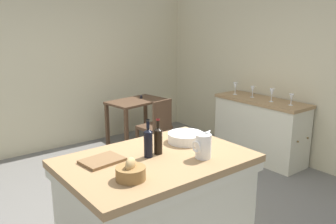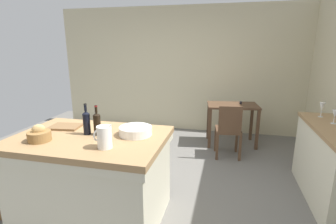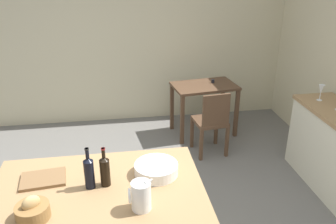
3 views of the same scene
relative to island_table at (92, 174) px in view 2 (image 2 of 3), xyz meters
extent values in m
plane|color=#66635E|center=(0.30, 0.66, -0.49)|extent=(6.76, 6.76, 0.00)
cube|color=beige|center=(0.30, 3.26, 0.81)|extent=(5.32, 0.12, 2.60)
cube|color=#99754C|center=(0.00, 0.00, 0.39)|extent=(1.52, 1.03, 0.06)
cube|color=beige|center=(0.00, 0.00, 0.32)|extent=(1.50, 1.01, 0.08)
cube|color=beige|center=(0.00, 0.00, -0.07)|extent=(1.44, 0.95, 0.86)
cube|color=beige|center=(2.56, 0.91, -0.06)|extent=(0.49, 1.37, 0.86)
cube|color=#513826|center=(1.43, 2.52, 0.25)|extent=(0.97, 0.67, 0.04)
cube|color=#513826|center=(1.05, 2.22, -0.13)|extent=(0.06, 0.06, 0.73)
cube|color=#513826|center=(1.88, 2.33, -0.13)|extent=(0.06, 0.06, 0.73)
cube|color=#513826|center=(0.99, 2.71, -0.13)|extent=(0.06, 0.06, 0.73)
cube|color=#513826|center=(1.81, 2.82, -0.13)|extent=(0.06, 0.06, 0.73)
cylinder|color=black|center=(1.57, 2.59, 0.29)|extent=(0.04, 0.04, 0.05)
cube|color=#513826|center=(1.37, 1.95, -0.04)|extent=(0.45, 0.45, 0.04)
cube|color=#513826|center=(1.39, 1.77, 0.19)|extent=(0.36, 0.08, 0.42)
cube|color=#513826|center=(1.53, 2.15, -0.28)|extent=(0.04, 0.04, 0.43)
cube|color=#513826|center=(1.17, 2.10, -0.28)|extent=(0.04, 0.04, 0.43)
cube|color=#513826|center=(1.57, 1.79, -0.28)|extent=(0.04, 0.04, 0.43)
cube|color=#513826|center=(1.21, 1.74, -0.28)|extent=(0.04, 0.04, 0.43)
cylinder|color=white|center=(0.30, -0.24, 0.52)|extent=(0.13, 0.13, 0.20)
cone|color=white|center=(0.35, -0.24, 0.63)|extent=(0.07, 0.04, 0.06)
torus|color=white|center=(0.22, -0.24, 0.53)|extent=(0.02, 0.10, 0.10)
cylinder|color=white|center=(0.44, 0.14, 0.47)|extent=(0.33, 0.33, 0.09)
cylinder|color=olive|center=(-0.39, -0.23, 0.47)|extent=(0.21, 0.21, 0.09)
ellipsoid|color=tan|center=(-0.39, -0.23, 0.54)|extent=(0.13, 0.12, 0.10)
cube|color=brown|center=(-0.40, 0.18, 0.44)|extent=(0.34, 0.27, 0.02)
cylinder|color=black|center=(0.06, 0.06, 0.53)|extent=(0.07, 0.07, 0.21)
cone|color=black|center=(0.06, 0.06, 0.64)|extent=(0.07, 0.07, 0.02)
cylinder|color=black|center=(0.06, 0.06, 0.69)|extent=(0.03, 0.03, 0.07)
cylinder|color=maroon|center=(0.06, 0.06, 0.72)|extent=(0.03, 0.03, 0.01)
cylinder|color=black|center=(-0.05, 0.05, 0.53)|extent=(0.07, 0.07, 0.22)
cone|color=black|center=(-0.05, 0.05, 0.65)|extent=(0.07, 0.07, 0.03)
cylinder|color=black|center=(-0.05, 0.05, 0.71)|extent=(0.03, 0.03, 0.08)
cylinder|color=black|center=(-0.05, 0.05, 0.74)|extent=(0.03, 0.03, 0.01)
cylinder|color=white|center=(2.57, 1.09, 0.41)|extent=(0.06, 0.06, 0.00)
cylinder|color=white|center=(2.57, 1.09, 0.45)|extent=(0.01, 0.01, 0.07)
cone|color=white|center=(2.57, 1.09, 0.53)|extent=(0.07, 0.07, 0.10)
cylinder|color=white|center=(2.52, 1.39, 0.41)|extent=(0.06, 0.06, 0.00)
cylinder|color=white|center=(2.52, 1.39, 0.45)|extent=(0.01, 0.01, 0.08)
cone|color=white|center=(2.52, 1.39, 0.55)|extent=(0.07, 0.07, 0.11)
cylinder|color=olive|center=(-1.00, -0.16, -0.34)|extent=(0.31, 0.31, 0.31)
camera|label=1|loc=(-1.59, -2.19, 1.50)|focal=37.69mm
camera|label=2|loc=(1.32, -2.16, 1.30)|focal=27.17mm
camera|label=3|loc=(0.18, -2.09, 1.93)|focal=37.37mm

